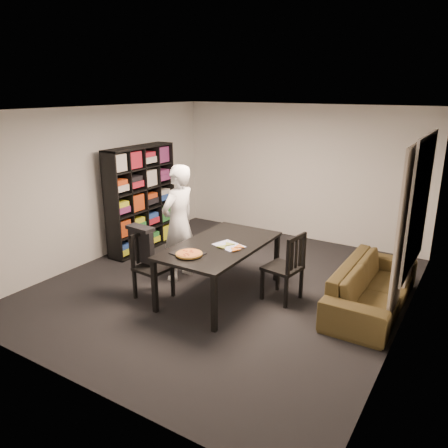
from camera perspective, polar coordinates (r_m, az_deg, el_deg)
The scene contains 16 objects.
room at distance 6.25m, azimuth 0.12°, elevation 2.76°, with size 5.01×5.51×2.61m.
window_pane at distance 5.96m, azimuth 24.23°, elevation 2.45°, with size 0.02×1.40×1.60m, color black.
window_frame at distance 5.96m, azimuth 24.18°, elevation 2.45°, with size 0.03×1.52×1.72m, color white.
curtain_left at distance 5.57m, azimuth 22.15°, elevation -2.04°, with size 0.03×0.70×2.25m, color beige.
curtain_right at distance 6.55m, azimuth 23.79°, elevation 0.57°, with size 0.03×0.70×2.25m, color beige.
bookshelf at distance 8.07m, azimuth -10.76°, elevation 3.24°, with size 0.35×1.50×1.90m, color black.
dining_table at distance 6.15m, azimuth -0.49°, elevation -3.24°, with size 1.04×1.88×0.78m.
chair_left at distance 6.28m, azimuth -9.86°, elevation -4.73°, with size 0.48×0.48×0.95m.
chair_right at distance 6.10m, azimuth 8.42°, elevation -5.10°, with size 0.53×0.53×0.99m.
draped_jacket at distance 6.29m, azimuth -10.79°, elevation -2.40°, with size 0.45×0.22×0.53m.
person at distance 6.71m, azimuth -5.95°, elevation 0.13°, with size 0.66×0.43×1.80m, color white.
baking_tray at distance 5.80m, azimuth -4.78°, elevation -3.83°, with size 0.40×0.32×0.01m, color black.
pepperoni_pizza at distance 5.72m, azimuth -4.58°, elevation -3.91°, with size 0.35×0.35×0.03m.
kitchen_towel at distance 6.06m, azimuth 0.63°, elevation -2.84°, with size 0.40×0.30×0.01m, color silver.
pizza_slices at distance 5.98m, azimuth 0.94°, elevation -2.99°, with size 0.37×0.31×0.01m, color #BE8A3B, non-canonical shape.
sofa at distance 6.30m, azimuth 18.81°, elevation -7.74°, with size 2.08×0.81×0.61m, color #46391C.
Camera 1 is at (3.17, -5.16, 2.88)m, focal length 35.00 mm.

